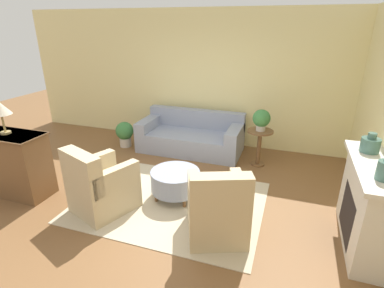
# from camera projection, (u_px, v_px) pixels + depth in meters

# --- Properties ---
(ground_plane) EXTENTS (16.00, 16.00, 0.00)m
(ground_plane) POSITION_uv_depth(u_px,v_px,m) (171.00, 202.00, 4.51)
(ground_plane) COLOR brown
(wall_back) EXTENTS (9.16, 0.12, 2.80)m
(wall_back) POSITION_uv_depth(u_px,v_px,m) (217.00, 79.00, 6.30)
(wall_back) COLOR beige
(wall_back) RESTS_ON ground_plane
(rug) EXTENTS (2.71, 2.06, 0.01)m
(rug) POSITION_uv_depth(u_px,v_px,m) (171.00, 201.00, 4.51)
(rug) COLOR beige
(rug) RESTS_ON ground_plane
(couch) EXTENTS (2.10, 0.97, 0.79)m
(couch) POSITION_uv_depth(u_px,v_px,m) (191.00, 137.00, 6.27)
(couch) COLOR #8E99B2
(couch) RESTS_ON ground_plane
(armchair_left) EXTENTS (0.94, 0.99, 0.96)m
(armchair_left) POSITION_uv_depth(u_px,v_px,m) (100.00, 187.00, 4.17)
(armchair_left) COLOR #C6B289
(armchair_left) RESTS_ON rug
(armchair_right) EXTENTS (0.94, 0.99, 0.96)m
(armchair_right) POSITION_uv_depth(u_px,v_px,m) (217.00, 210.00, 3.66)
(armchair_right) COLOR #C6B289
(armchair_right) RESTS_ON rug
(ottoman_table) EXTENTS (0.74, 0.74, 0.43)m
(ottoman_table) POSITION_uv_depth(u_px,v_px,m) (175.00, 180.00, 4.54)
(ottoman_table) COLOR #8E99B2
(ottoman_table) RESTS_ON rug
(side_table) EXTENTS (0.47, 0.47, 0.69)m
(side_table) POSITION_uv_depth(u_px,v_px,m) (259.00, 142.00, 5.53)
(side_table) COLOR brown
(side_table) RESTS_ON ground_plane
(fireplace) EXTENTS (0.44, 1.44, 1.06)m
(fireplace) POSITION_uv_depth(u_px,v_px,m) (367.00, 204.00, 3.47)
(fireplace) COLOR silver
(fireplace) RESTS_ON ground_plane
(dresser) EXTENTS (1.12, 0.53, 1.00)m
(dresser) POSITION_uv_depth(u_px,v_px,m) (13.00, 163.00, 4.57)
(dresser) COLOR brown
(dresser) RESTS_ON ground_plane
(vase_mantel_near) EXTENTS (0.22, 0.22, 0.24)m
(vase_mantel_near) POSITION_uv_depth(u_px,v_px,m) (370.00, 144.00, 3.57)
(vase_mantel_near) COLOR #477066
(vase_mantel_near) RESTS_ON fireplace
(potted_plant_on_side_table) EXTENTS (0.32, 0.32, 0.39)m
(potted_plant_on_side_table) POSITION_uv_depth(u_px,v_px,m) (261.00, 119.00, 5.37)
(potted_plant_on_side_table) COLOR beige
(potted_plant_on_side_table) RESTS_ON side_table
(potted_plant_floor) EXTENTS (0.38, 0.38, 0.55)m
(potted_plant_floor) POSITION_uv_depth(u_px,v_px,m) (125.00, 133.00, 6.45)
(potted_plant_floor) COLOR beige
(potted_plant_floor) RESTS_ON ground_plane
(table_lamp) EXTENTS (0.30, 0.30, 0.48)m
(table_lamp) POSITION_uv_depth(u_px,v_px,m) (0.00, 109.00, 4.25)
(table_lamp) COLOR tan
(table_lamp) RESTS_ON dresser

